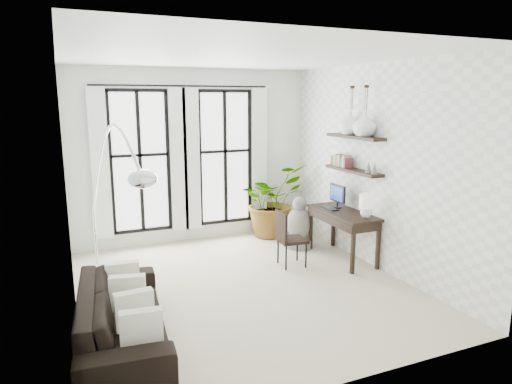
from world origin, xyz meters
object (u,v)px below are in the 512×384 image
desk_chair (287,235)px  arc_lamp (112,165)px  plant (271,200)px  desk (344,216)px  sofa (122,317)px  buddha (299,226)px

desk_chair → arc_lamp: bearing=-168.5°
plant → desk: size_ratio=1.02×
desk → arc_lamp: (-3.64, -0.23, 1.09)m
sofa → buddha: (3.39, 2.24, 0.06)m
desk_chair → buddha: (0.64, 0.79, -0.12)m
sofa → desk: bearing=-64.9°
desk → buddha: (-0.35, 0.89, -0.37)m
desk_chair → buddha: bearing=55.0°
arc_lamp → buddha: arc_lamp is taller
plant → buddha: plant is taller
desk → desk_chair: size_ratio=1.54×
sofa → desk_chair: (2.75, 1.46, 0.19)m
sofa → desk: size_ratio=1.62×
desk_chair → plant: bearing=78.1°
sofa → arc_lamp: size_ratio=0.91×
plant → buddha: (0.16, -0.87, -0.32)m
sofa → desk: 4.00m
arc_lamp → desk_chair: bearing=7.2°
plant → desk_chair: (-0.48, -1.65, -0.19)m
sofa → plant: 4.50m
sofa → plant: size_ratio=1.59×
sofa → plant: bearing=-40.7°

